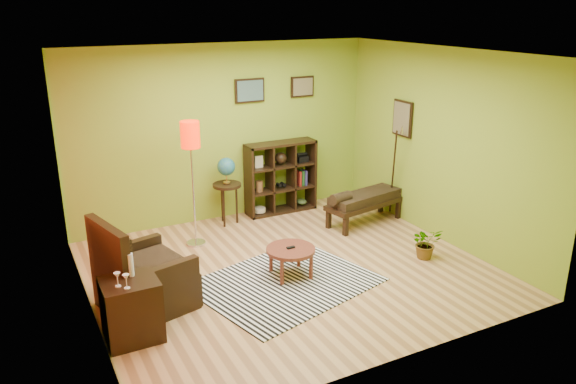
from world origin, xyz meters
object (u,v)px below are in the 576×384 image
coffee_table (291,252)px  floor_lamp (191,146)px  side_cabinet (132,309)px  globe_table (226,174)px  bench (363,200)px  armchair (141,281)px  cube_shelf (282,177)px  potted_plant (426,246)px

coffee_table → floor_lamp: floor_lamp is taller
floor_lamp → side_cabinet: bearing=-124.0°
side_cabinet → globe_table: 3.35m
bench → coffee_table: bearing=-149.9°
side_cabinet → bench: side_cabinet is taller
coffee_table → armchair: armchair is taller
coffee_table → globe_table: (-0.05, 2.07, 0.49)m
floor_lamp → globe_table: 1.11m
armchair → bench: bearing=14.9°
coffee_table → bench: 2.16m
coffee_table → cube_shelf: 2.42m
globe_table → side_cabinet: bearing=-129.1°
floor_lamp → potted_plant: 3.54m
bench → potted_plant: 1.48m
armchair → floor_lamp: 2.16m
side_cabinet → floor_lamp: bearing=56.0°
coffee_table → potted_plant: (1.91, -0.38, -0.16)m
globe_table → bench: size_ratio=0.77×
side_cabinet → potted_plant: side_cabinet is taller
potted_plant → bench: bearing=91.7°
armchair → potted_plant: size_ratio=2.51×
side_cabinet → globe_table: bearing=50.9°
floor_lamp → bench: bearing=-9.6°
floor_lamp → potted_plant: floor_lamp is taller
globe_table → cube_shelf: 1.06m
coffee_table → side_cabinet: bearing=-166.9°
floor_lamp → armchair: bearing=-127.9°
armchair → floor_lamp: floor_lamp is taller
coffee_table → floor_lamp: bearing=116.6°
side_cabinet → bench: 4.30m
floor_lamp → potted_plant: (2.68, -1.91, -1.31)m
cube_shelf → globe_table: bearing=-173.3°
floor_lamp → coffee_table: bearing=-63.4°
coffee_table → side_cabinet: side_cabinet is taller
bench → globe_table: bearing=152.7°
bench → potted_plant: bearing=-88.3°
side_cabinet → bench: size_ratio=0.70×
armchair → globe_table: size_ratio=1.03×
floor_lamp → potted_plant: size_ratio=4.07×
potted_plant → armchair: bearing=173.0°
armchair → bench: 3.89m
globe_table → floor_lamp: bearing=-143.0°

